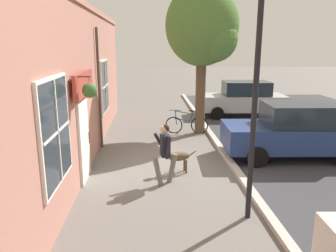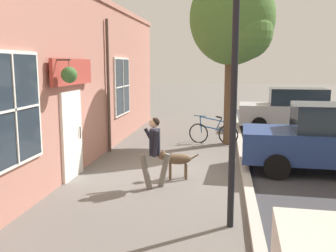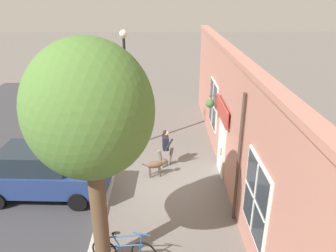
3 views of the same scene
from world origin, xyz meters
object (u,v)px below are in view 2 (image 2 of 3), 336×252
at_px(street_tree_by_curb, 235,22).
at_px(parked_car_far_end, 293,109).
at_px(dog_on_leash, 175,159).
at_px(pedestrian_walking, 155,147).
at_px(street_lamp, 236,25).
at_px(leaning_bicycle, 213,133).
at_px(parked_car_mid_block, 332,139).

distance_m(street_tree_by_curb, parked_car_far_end, 5.27).
distance_m(dog_on_leash, parked_car_far_end, 8.51).
bearing_deg(pedestrian_walking, street_lamp, -47.87).
height_order(dog_on_leash, street_tree_by_curb, street_tree_by_curb).
distance_m(parked_car_far_end, street_lamp, 10.68).
height_order(pedestrian_walking, parked_car_far_end, parked_car_far_end).
distance_m(pedestrian_walking, street_tree_by_curb, 6.13).
height_order(leaning_bicycle, street_lamp, street_lamp).
distance_m(pedestrian_walking, leaning_bicycle, 5.14).
xyz_separation_m(pedestrian_walking, street_tree_by_curb, (1.76, 4.95, 3.16)).
bearing_deg(dog_on_leash, street_tree_by_curb, 71.71).
relative_size(pedestrian_walking, street_tree_by_curb, 0.27).
height_order(dog_on_leash, leaning_bicycle, leaning_bicycle).
distance_m(dog_on_leash, street_lamp, 4.01).
bearing_deg(pedestrian_walking, parked_car_far_end, 62.19).
bearing_deg(street_lamp, parked_car_mid_block, 54.86).
xyz_separation_m(street_tree_by_curb, leaning_bicycle, (-0.63, 0.03, -3.71)).
relative_size(leaning_bicycle, parked_car_far_end, 0.39).
relative_size(dog_on_leash, street_lamp, 0.20).
distance_m(dog_on_leash, leaning_bicycle, 4.33).
height_order(dog_on_leash, parked_car_far_end, parked_car_far_end).
distance_m(street_tree_by_curb, street_lamp, 6.81).
relative_size(pedestrian_walking, parked_car_mid_block, 0.36).
xyz_separation_m(pedestrian_walking, leaning_bicycle, (1.13, 4.98, -0.56)).
bearing_deg(street_lamp, leaning_bicycle, 94.28).
bearing_deg(parked_car_far_end, leaning_bicycle, -134.68).
relative_size(dog_on_leash, street_tree_by_curb, 0.18).
xyz_separation_m(pedestrian_walking, dog_on_leash, (0.36, 0.72, -0.46)).
bearing_deg(parked_car_mid_block, street_lamp, -125.14).
distance_m(leaning_bicycle, street_lamp, 7.42).
relative_size(pedestrian_walking, parked_car_far_end, 0.36).
height_order(pedestrian_walking, street_tree_by_curb, street_tree_by_curb).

